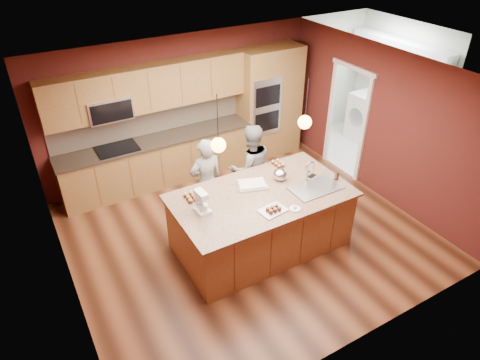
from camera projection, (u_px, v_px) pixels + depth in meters
floor at (246, 232)px, 7.16m from camera, size 5.50×5.50×0.00m
ceiling at (248, 76)px, 5.70m from camera, size 5.50×5.50×0.00m
wall_back at (181, 106)px, 8.25m from camera, size 5.50×0.00×5.50m
wall_front at (365, 265)px, 4.60m from camera, size 5.50×0.00×5.50m
wall_left at (55, 219)px, 5.27m from camera, size 0.00×5.00×5.00m
wall_right at (380, 124)px, 7.58m from camera, size 0.00×5.00×5.00m
cabinet_run at (154, 136)px, 7.98m from camera, size 3.74×0.64×2.30m
oven_column at (269, 102)px, 8.91m from camera, size 1.30×0.62×2.30m
doorway_trim at (346, 123)px, 8.32m from camera, size 0.08×1.11×2.20m
laundry_room at (399, 59)px, 8.80m from camera, size 2.60×2.70×2.70m
pendant_left at (218, 145)px, 5.53m from camera, size 0.20×0.20×0.80m
pendant_right at (305, 122)px, 6.11m from camera, size 0.20×0.20×0.80m
island at (262, 220)px, 6.64m from camera, size 2.67×1.49×1.36m
person_left at (206, 182)px, 7.02m from camera, size 0.57×0.38×1.57m
person_right at (250, 168)px, 7.37m from camera, size 0.85×0.70×1.60m
stand_mixer at (202, 203)px, 5.93m from camera, size 0.20×0.26×0.34m
sheet_cake at (252, 184)px, 6.56m from camera, size 0.54×0.46×0.05m
cooling_rack at (273, 210)px, 6.02m from camera, size 0.41×0.32×0.02m
mixing_bowl at (280, 175)px, 6.67m from camera, size 0.23×0.23×0.19m
plate at (295, 209)px, 6.06m from camera, size 0.16×0.16×0.01m
tumbler at (337, 176)px, 6.68m from camera, size 0.07×0.07×0.14m
phone at (312, 176)px, 6.80m from camera, size 0.15×0.11×0.01m
cupcakes_left at (193, 196)px, 6.27m from camera, size 0.26×0.26×0.08m
cupcakes_rack at (274, 209)px, 5.99m from camera, size 0.22×0.15×0.07m
cupcakes_right at (278, 164)px, 7.06m from camera, size 0.16×0.24×0.07m
washer at (394, 131)px, 9.27m from camera, size 0.69×0.70×0.98m
dryer at (367, 116)px, 9.81m from camera, size 0.69×0.71×1.06m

